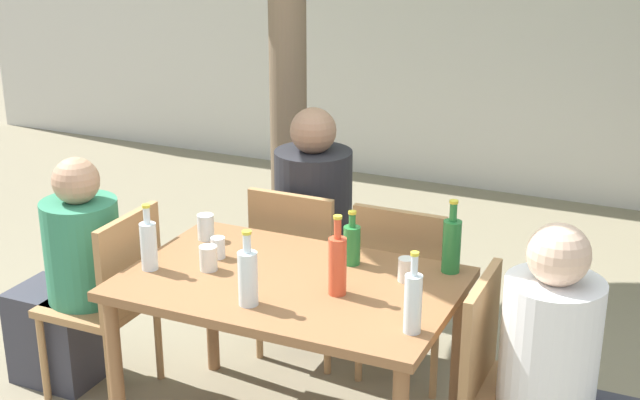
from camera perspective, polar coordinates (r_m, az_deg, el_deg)
cafe_building_wall at (r=6.91m, az=11.97°, el=11.71°), size 10.00×0.08×2.80m
dining_table_front at (r=3.71m, az=-1.92°, el=-6.35°), size 1.37×0.88×0.77m
patio_chair_0 at (r=4.23m, az=-13.17°, el=-5.80°), size 0.44×0.44×0.92m
patio_chair_1 at (r=3.52m, az=11.86°, el=-11.15°), size 0.44×0.44×0.92m
patio_chair_2 at (r=4.44m, az=-1.22°, el=-4.00°), size 0.44×0.44×0.92m
patio_chair_3 at (r=4.25m, az=5.48°, el=-5.21°), size 0.44×0.44×0.92m
person_seated_0 at (r=4.37m, az=-15.68°, el=-5.28°), size 0.57×0.35×1.16m
person_seated_1 at (r=3.49m, az=15.72°, el=-11.70°), size 0.58×0.36×1.18m
person_seated_2 at (r=4.60m, az=-0.01°, el=-2.29°), size 0.39×0.59×1.28m
water_bottle_0 at (r=3.43m, az=-4.64°, el=-4.89°), size 0.08×0.08×0.30m
green_bottle_1 at (r=3.79m, az=2.06°, el=-2.81°), size 0.07×0.07×0.24m
water_bottle_2 at (r=3.23m, az=5.97°, el=-6.47°), size 0.07×0.07×0.31m
soda_bottle_3 at (r=3.50m, az=1.12°, el=-4.11°), size 0.07×0.07×0.33m
green_bottle_4 at (r=3.74m, az=8.42°, el=-2.82°), size 0.08×0.08×0.32m
water_bottle_5 at (r=3.79m, az=-10.91°, el=-2.80°), size 0.07×0.07×0.29m
drinking_glass_0 at (r=3.89m, az=-6.55°, el=-3.05°), size 0.06×0.06×0.09m
drinking_glass_1 at (r=4.09m, az=-7.33°, el=-1.73°), size 0.08×0.08×0.12m
drinking_glass_2 at (r=3.66m, az=5.54°, el=-4.46°), size 0.07×0.07×0.10m
drinking_glass_3 at (r=3.77m, az=-7.16°, el=-3.71°), size 0.08×0.08×0.11m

